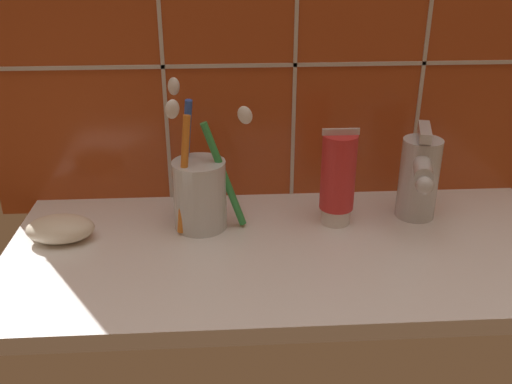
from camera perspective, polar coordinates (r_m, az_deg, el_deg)
sink_counter at (r=68.69cm, az=3.57°, el=-6.12°), size 67.69×30.29×2.00cm
tile_wall_backsplash at (r=74.83cm, az=2.66°, el=17.52°), size 77.69×1.72×53.55cm
toothbrush_cup at (r=70.54cm, az=-5.67°, el=0.23°), size 10.71×7.86×18.42cm
toothpaste_tube at (r=71.41cm, az=8.20°, el=1.42°), size 4.51×4.30×12.61cm
sink_faucet at (r=74.98cm, az=16.02°, el=1.54°), size 5.41×10.58×12.13cm
soap_bar at (r=72.38cm, az=-18.98°, el=-3.50°), size 8.12×5.24×3.15cm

